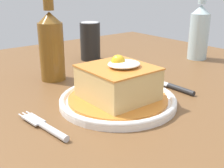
% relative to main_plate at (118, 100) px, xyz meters
% --- Properties ---
extents(dining_table, '(1.44, 1.02, 0.76)m').
position_rel_main_plate_xyz_m(dining_table, '(-0.06, 0.17, -0.10)').
color(dining_table, brown).
rests_on(dining_table, ground_plane).
extents(main_plate, '(0.25, 0.25, 0.02)m').
position_rel_main_plate_xyz_m(main_plate, '(0.00, 0.00, 0.00)').
color(main_plate, white).
rests_on(main_plate, dining_table).
extents(sandwich_meal, '(0.21, 0.21, 0.10)m').
position_rel_main_plate_xyz_m(sandwich_meal, '(0.00, -0.00, 0.04)').
color(sandwich_meal, orange).
rests_on(sandwich_meal, main_plate).
extents(fork, '(0.03, 0.14, 0.01)m').
position_rel_main_plate_xyz_m(fork, '(-0.17, -0.01, -0.00)').
color(fork, silver).
rests_on(fork, dining_table).
extents(knife, '(0.02, 0.17, 0.01)m').
position_rel_main_plate_xyz_m(knife, '(0.16, -0.01, -0.00)').
color(knife, '#262628').
rests_on(knife, dining_table).
extents(soda_can, '(0.07, 0.07, 0.12)m').
position_rel_main_plate_xyz_m(soda_can, '(0.17, 0.35, 0.05)').
color(soda_can, black).
rests_on(soda_can, dining_table).
extents(beer_bottle_clear, '(0.06, 0.06, 0.27)m').
position_rel_main_plate_xyz_m(beer_bottle_clear, '(0.46, 0.13, 0.09)').
color(beer_bottle_clear, '#ADC6CC').
rests_on(beer_bottle_clear, dining_table).
extents(beer_bottle_amber, '(0.06, 0.06, 0.27)m').
position_rel_main_plate_xyz_m(beer_bottle_amber, '(-0.03, 0.24, 0.09)').
color(beer_bottle_amber, brown).
rests_on(beer_bottle_amber, dining_table).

